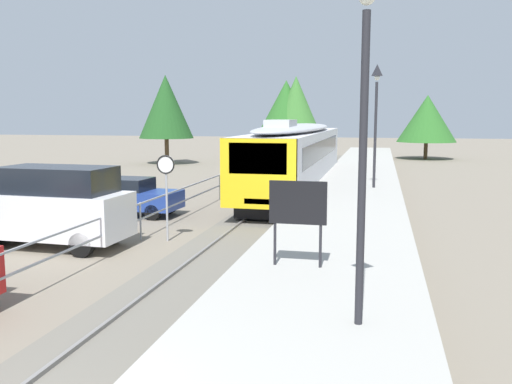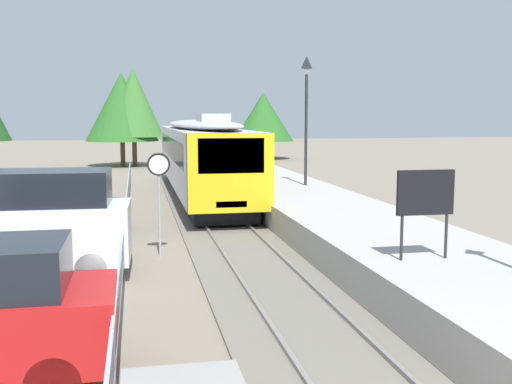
{
  "view_description": "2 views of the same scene",
  "coord_description": "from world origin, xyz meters",
  "px_view_note": "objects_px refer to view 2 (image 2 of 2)",
  "views": [
    {
      "loc": [
        4.28,
        -4.16,
        4.02
      ],
      "look_at": [
        0.4,
        12.77,
        1.6
      ],
      "focal_mm": 38.15,
      "sensor_mm": 36.0,
      "label": 1
    },
    {
      "loc": [
        -2.97,
        -4.09,
        3.72
      ],
      "look_at": [
        0.4,
        12.77,
        1.6
      ],
      "focal_mm": 42.26,
      "sensor_mm": 36.0,
      "label": 2
    }
  ],
  "objects_px": {
    "platform_lamp_mid_platform": "(306,96)",
    "parked_van_white": "(26,223)",
    "platform_notice_board": "(425,196)",
    "speed_limit_sign": "(159,178)",
    "parked_hatchback_blue": "(53,209)",
    "commuter_train": "(201,152)"
  },
  "relations": [
    {
      "from": "platform_lamp_mid_platform",
      "to": "parked_van_white",
      "type": "height_order",
      "value": "platform_lamp_mid_platform"
    },
    {
      "from": "platform_lamp_mid_platform",
      "to": "parked_hatchback_blue",
      "type": "height_order",
      "value": "platform_lamp_mid_platform"
    },
    {
      "from": "parked_van_white",
      "to": "parked_hatchback_blue",
      "type": "distance_m",
      "value": 5.64
    },
    {
      "from": "speed_limit_sign",
      "to": "parked_van_white",
      "type": "bearing_deg",
      "value": -153.94
    },
    {
      "from": "platform_notice_board",
      "to": "speed_limit_sign",
      "type": "relative_size",
      "value": 0.64
    },
    {
      "from": "platform_notice_board",
      "to": "platform_lamp_mid_platform",
      "type": "bearing_deg",
      "value": 84.1
    },
    {
      "from": "platform_lamp_mid_platform",
      "to": "parked_hatchback_blue",
      "type": "distance_m",
      "value": 11.22
    },
    {
      "from": "parked_van_white",
      "to": "parked_hatchback_blue",
      "type": "height_order",
      "value": "parked_van_white"
    },
    {
      "from": "platform_lamp_mid_platform",
      "to": "parked_hatchback_blue",
      "type": "xyz_separation_m",
      "value": [
        -9.69,
        -4.17,
        -3.83
      ]
    },
    {
      "from": "commuter_train",
      "to": "parked_van_white",
      "type": "distance_m",
      "value": 14.48
    },
    {
      "from": "platform_notice_board",
      "to": "parked_van_white",
      "type": "relative_size",
      "value": 0.36
    },
    {
      "from": "commuter_train",
      "to": "parked_van_white",
      "type": "xyz_separation_m",
      "value": [
        -5.52,
        -13.36,
        -0.85
      ]
    },
    {
      "from": "parked_hatchback_blue",
      "to": "commuter_train",
      "type": "bearing_deg",
      "value": 53.85
    },
    {
      "from": "parked_hatchback_blue",
      "to": "platform_notice_board",
      "type": "bearing_deg",
      "value": -48.09
    },
    {
      "from": "parked_van_white",
      "to": "platform_lamp_mid_platform",
      "type": "bearing_deg",
      "value": 45.67
    },
    {
      "from": "platform_lamp_mid_platform",
      "to": "parked_hatchback_blue",
      "type": "relative_size",
      "value": 1.31
    },
    {
      "from": "parked_van_white",
      "to": "speed_limit_sign",
      "type": "bearing_deg",
      "value": 26.06
    },
    {
      "from": "platform_notice_board",
      "to": "parked_van_white",
      "type": "height_order",
      "value": "platform_notice_board"
    },
    {
      "from": "commuter_train",
      "to": "platform_notice_board",
      "type": "bearing_deg",
      "value": -81.15
    },
    {
      "from": "platform_lamp_mid_platform",
      "to": "platform_notice_board",
      "type": "xyz_separation_m",
      "value": [
        -1.39,
        -13.42,
        -2.44
      ]
    },
    {
      "from": "platform_notice_board",
      "to": "parked_van_white",
      "type": "distance_m",
      "value": 8.99
    },
    {
      "from": "speed_limit_sign",
      "to": "parked_hatchback_blue",
      "type": "relative_size",
      "value": 0.69
    }
  ]
}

